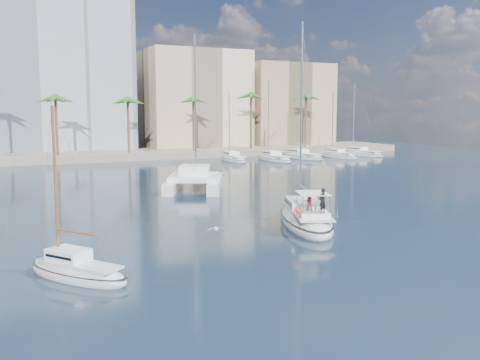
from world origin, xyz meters
TOP-DOWN VIEW (x-y plane):
  - ground at (0.00, 0.00)m, footprint 160.00×160.00m
  - quay at (0.00, 61.00)m, footprint 120.00×14.00m
  - building_modern at (-12.00, 73.00)m, footprint 42.00×16.00m
  - building_beige at (22.00, 70.00)m, footprint 20.00×14.00m
  - building_tan_right at (42.00, 68.00)m, footprint 18.00×12.00m
  - palm_centre at (0.00, 57.00)m, footprint 3.60×3.60m
  - palm_right at (34.00, 57.00)m, footprint 3.60×3.60m
  - main_sloop at (4.21, 0.18)m, footprint 6.80×10.91m
  - small_sloop at (-12.63, -5.33)m, footprint 5.19×6.30m
  - catamaran at (3.48, 20.89)m, footprint 9.83×12.45m
  - seagull at (-3.07, -0.40)m, footprint 1.22×0.52m
  - moored_yacht_a at (20.00, 47.00)m, footprint 3.37×9.52m
  - moored_yacht_b at (26.50, 45.00)m, footprint 3.32×10.83m
  - moored_yacht_c at (33.00, 47.00)m, footprint 3.98×12.33m
  - moored_yacht_d at (39.50, 45.00)m, footprint 3.52×9.55m
  - moored_yacht_e at (46.00, 47.00)m, footprint 4.61×11.11m

SIDE VIEW (x-z plane):
  - ground at x=0.00m, z-range 0.00..0.00m
  - moored_yacht_a at x=20.00m, z-range -5.95..5.95m
  - moored_yacht_b at x=26.50m, z-range -6.86..6.86m
  - moored_yacht_c at x=33.00m, z-range -7.77..7.77m
  - moored_yacht_d at x=39.50m, z-range -5.95..5.95m
  - moored_yacht_e at x=46.00m, z-range -6.86..6.86m
  - small_sloop at x=-12.63m, z-range -4.15..4.89m
  - main_sloop at x=4.21m, z-range -7.24..8.23m
  - seagull at x=-3.07m, z-range 0.49..0.71m
  - quay at x=0.00m, z-range 0.00..1.20m
  - catamaran at x=3.48m, z-range -7.05..9.30m
  - building_tan_right at x=42.00m, z-range 0.00..18.00m
  - building_beige at x=22.00m, z-range 0.00..20.00m
  - palm_centre at x=0.00m, z-range 4.13..16.43m
  - palm_right at x=34.00m, z-range 4.13..16.43m
  - building_modern at x=-12.00m, z-range 0.00..28.00m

